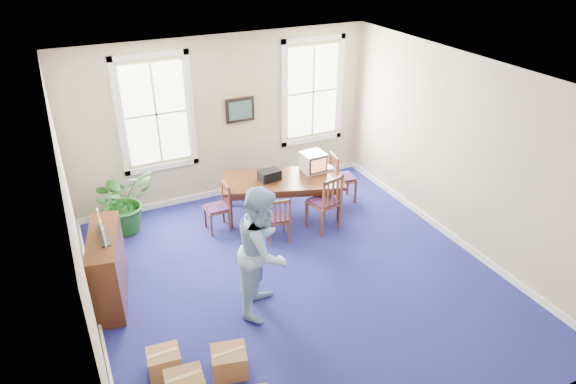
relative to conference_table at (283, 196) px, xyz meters
name	(u,v)px	position (x,y,z in m)	size (l,w,h in m)	color
floor	(299,280)	(-0.64, -1.96, -0.38)	(6.50, 6.50, 0.00)	navy
ceiling	(301,79)	(-0.64, -1.96, 2.82)	(6.50, 6.50, 0.00)	white
wall_back	(225,119)	(-0.64, 1.29, 1.22)	(6.50, 6.50, 0.00)	tan
wall_front	(457,338)	(-0.64, -5.21, 1.22)	(6.50, 6.50, 0.00)	tan
wall_left	(77,239)	(-3.64, -1.96, 1.22)	(6.50, 6.50, 0.00)	tan
wall_right	(463,153)	(2.36, -1.96, 1.22)	(6.50, 6.50, 0.00)	tan
baseboard_back	(230,190)	(-0.64, 1.26, -0.32)	(6.00, 0.04, 0.12)	white
baseboard_left	(101,334)	(-3.61, -1.96, -0.32)	(0.04, 6.50, 0.12)	white
baseboard_right	(447,233)	(2.33, -1.96, -0.32)	(0.04, 6.50, 0.12)	white
window_left	(156,114)	(-1.94, 1.27, 1.52)	(1.40, 0.12, 2.20)	white
window_right	(313,91)	(1.26, 1.27, 1.52)	(1.40, 0.12, 2.20)	white
wall_picture	(240,110)	(-0.34, 1.24, 1.37)	(0.58, 0.06, 0.48)	black
conference_table	(283,196)	(0.00, 0.00, 0.00)	(2.21, 1.01, 0.76)	#472311
crt_tv	(313,162)	(0.65, 0.05, 0.56)	(0.41, 0.45, 0.37)	#B7B7BC
game_console	(328,168)	(0.96, 0.00, 0.40)	(0.16, 0.19, 0.05)	white
equipment_bag	(269,175)	(-0.25, 0.05, 0.47)	(0.39, 0.25, 0.19)	black
chair_near_left	(278,218)	(-0.45, -0.76, 0.06)	(0.39, 0.39, 0.87)	brown
chair_near_right	(324,201)	(0.45, -0.76, 0.16)	(0.49, 0.49, 1.08)	brown
chair_end_left	(217,208)	(-1.31, 0.00, 0.07)	(0.40, 0.40, 0.90)	brown
chair_end_right	(343,177)	(1.31, 0.00, 0.13)	(0.45, 0.45, 1.01)	brown
man	(263,250)	(-1.35, -2.28, 0.59)	(0.95, 0.73, 1.94)	#85A5D3
credenza	(108,268)	(-3.33, -1.17, 0.17)	(0.40, 1.39, 1.09)	#472311
brochure_rack	(101,227)	(-3.31, -1.17, 0.87)	(0.12, 0.68, 0.30)	#99999E
potted_plant	(123,201)	(-2.80, 0.70, 0.21)	(1.06, 0.92, 1.18)	#164C16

